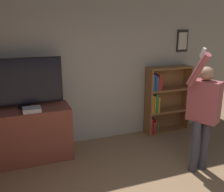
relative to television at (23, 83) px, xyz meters
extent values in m
cube|color=#B2AD9E|center=(1.32, 0.32, 0.02)|extent=(6.25, 0.06, 2.70)
cube|color=black|center=(3.18, 0.28, 0.55)|extent=(0.25, 0.02, 0.44)
cube|color=beige|center=(3.18, 0.26, 0.55)|extent=(0.20, 0.01, 0.35)
cube|color=brown|center=(0.00, -0.08, -0.88)|extent=(1.42, 0.58, 0.90)
cylinder|color=black|center=(0.00, 0.00, -0.41)|extent=(0.22, 0.22, 0.03)
cylinder|color=black|center=(0.00, 0.00, -0.37)|extent=(0.06, 0.06, 0.05)
cube|color=black|center=(0.00, 0.00, 0.02)|extent=(1.26, 0.04, 0.76)
cube|color=black|center=(0.00, -0.02, 0.02)|extent=(1.23, 0.01, 0.72)
cube|color=silver|center=(0.09, -0.24, -0.39)|extent=(0.28, 0.21, 0.07)
cube|color=white|center=(0.09, -0.27, -0.42)|extent=(0.05, 0.14, 0.02)
cube|color=brown|center=(2.37, 0.13, -0.63)|extent=(0.04, 0.28, 1.39)
cube|color=brown|center=(3.29, 0.13, -0.63)|extent=(0.04, 0.28, 1.39)
cube|color=brown|center=(2.83, 0.26, -0.63)|extent=(0.95, 0.01, 1.39)
cube|color=brown|center=(2.83, 0.13, -1.31)|extent=(0.88, 0.28, 0.04)
cube|color=brown|center=(2.83, 0.13, -0.87)|extent=(0.88, 0.28, 0.04)
cube|color=brown|center=(2.83, 0.13, -0.40)|extent=(0.88, 0.28, 0.04)
cube|color=brown|center=(2.83, 0.13, 0.04)|extent=(0.88, 0.28, 0.04)
cube|color=red|center=(2.40, 0.12, -1.14)|extent=(0.03, 0.26, 0.35)
cube|color=red|center=(2.46, 0.11, -1.18)|extent=(0.04, 0.23, 0.27)
cube|color=red|center=(2.50, 0.09, -1.15)|extent=(0.03, 0.20, 0.32)
cube|color=#338447|center=(2.54, 0.10, -1.19)|extent=(0.02, 0.23, 0.25)
cube|color=orange|center=(2.41, 0.12, -0.66)|extent=(0.04, 0.25, 0.38)
cube|color=gold|center=(2.45, 0.09, -0.67)|extent=(0.02, 0.21, 0.36)
cube|color=#338447|center=(2.50, 0.09, -0.66)|extent=(0.04, 0.20, 0.38)
cube|color=gold|center=(2.54, 0.11, -0.69)|extent=(0.03, 0.24, 0.32)
cube|color=#2D569E|center=(2.41, 0.11, -0.22)|extent=(0.04, 0.23, 0.34)
cube|color=#2D569E|center=(2.45, 0.11, -0.22)|extent=(0.02, 0.24, 0.32)
cube|color=#5B8E99|center=(2.49, 0.12, -0.24)|extent=(0.02, 0.25, 0.28)
cube|color=red|center=(2.53, 0.11, -0.22)|extent=(0.03, 0.23, 0.32)
cube|color=red|center=(2.57, 0.10, -0.26)|extent=(0.03, 0.22, 0.25)
cylinder|color=#383842|center=(2.39, -1.35, -0.92)|extent=(0.13, 0.13, 0.83)
cylinder|color=#383842|center=(2.57, -1.35, -0.92)|extent=(0.13, 0.13, 0.83)
cube|color=#99474C|center=(2.48, -1.35, -0.19)|extent=(0.41, 0.50, 0.62)
sphere|color=#9E7556|center=(2.48, -1.35, 0.22)|extent=(0.20, 0.20, 0.20)
cylinder|color=#99474C|center=(2.73, -1.35, -0.20)|extent=(0.09, 0.09, 0.57)
cylinder|color=#99474C|center=(2.23, -1.47, 0.31)|extent=(0.09, 0.40, 0.52)
cube|color=white|center=(2.23, -1.53, 0.55)|extent=(0.04, 0.09, 0.14)
camera|label=1|loc=(-0.10, -4.33, 0.96)|focal=42.00mm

